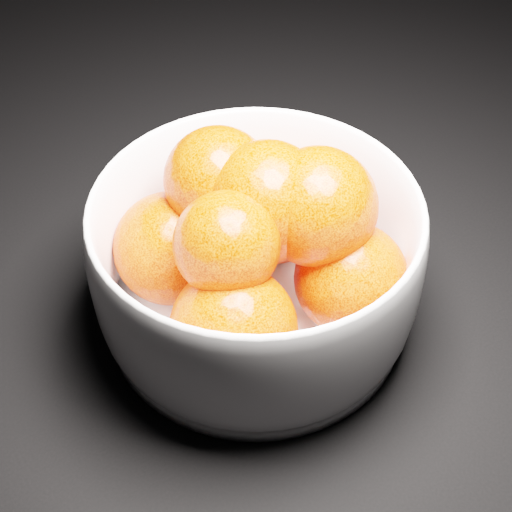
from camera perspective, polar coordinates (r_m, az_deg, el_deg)
bowl at (r=0.53m, az=-0.00°, el=-0.46°), size 0.24×0.24×0.12m
orange_pile at (r=0.52m, az=0.19°, el=1.53°), size 0.18×0.18×0.14m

